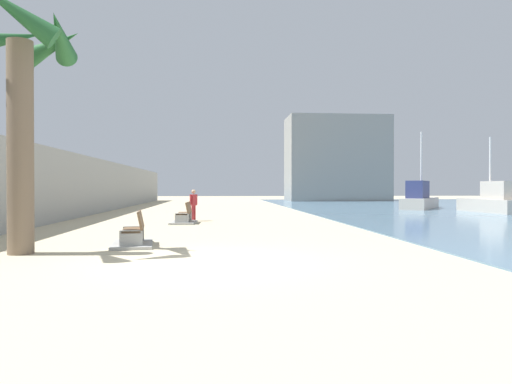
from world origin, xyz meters
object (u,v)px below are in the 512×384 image
(palm_tree, at_px, (22,78))
(bench_near, at_px, (133,237))
(boat_nearest, at_px, (495,201))
(boat_far_right, at_px, (419,198))
(person_walking, at_px, (194,203))
(bench_far, at_px, (184,218))

(palm_tree, bearing_deg, bench_near, 30.61)
(bench_near, xyz_separation_m, boat_nearest, (20.09, 15.32, 0.54))
(palm_tree, bearing_deg, boat_far_right, 48.35)
(palm_tree, distance_m, person_walking, 12.32)
(palm_tree, xyz_separation_m, person_walking, (3.67, 11.24, -3.47))
(palm_tree, distance_m, bench_far, 11.12)
(palm_tree, distance_m, boat_far_right, 30.53)
(person_walking, height_order, boat_nearest, boat_nearest)
(bench_far, xyz_separation_m, boat_far_right, (16.83, 12.88, 0.57))
(boat_far_right, distance_m, boat_nearest, 6.35)
(bench_near, distance_m, person_walking, 9.89)
(bench_far, xyz_separation_m, boat_nearest, (19.22, 6.99, 0.54))
(palm_tree, bearing_deg, person_walking, 71.90)
(person_walking, bearing_deg, bench_near, -97.12)
(bench_near, height_order, person_walking, person_walking)
(bench_near, relative_size, boat_nearest, 0.40)
(bench_far, height_order, boat_nearest, boat_nearest)
(palm_tree, height_order, boat_nearest, palm_tree)
(palm_tree, height_order, bench_far, palm_tree)
(bench_far, distance_m, boat_nearest, 20.46)
(palm_tree, relative_size, bench_near, 2.91)
(bench_near, relative_size, bench_far, 1.03)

